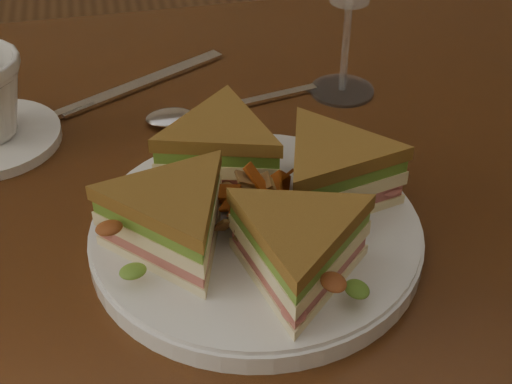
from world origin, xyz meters
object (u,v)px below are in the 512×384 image
at_px(sandwich_wedges, 256,197).
at_px(spoon, 192,114).
at_px(table, 187,285).
at_px(knife, 133,87).
at_px(plate, 256,235).

distance_m(sandwich_wedges, spoon, 0.20).
bearing_deg(table, knife, 96.42).
xyz_separation_m(plate, knife, (-0.07, 0.26, -0.01)).
xyz_separation_m(table, sandwich_wedges, (0.05, -0.06, 0.14)).
xyz_separation_m(spoon, knife, (-0.05, 0.07, -0.00)).
distance_m(table, spoon, 0.17).
xyz_separation_m(sandwich_wedges, knife, (-0.07, 0.26, -0.04)).
bearing_deg(sandwich_wedges, knife, 105.63).
bearing_deg(table, plate, -51.21).
bearing_deg(knife, sandwich_wedges, -103.16).
distance_m(table, plate, 0.13).
distance_m(plate, sandwich_wedges, 0.04).
distance_m(spoon, knife, 0.09).
bearing_deg(spoon, sandwich_wedges, -95.17).
distance_m(plate, spoon, 0.20).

